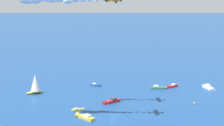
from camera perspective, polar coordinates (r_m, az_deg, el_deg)
ground_plane at (r=151.94m, az=0.33°, el=-8.55°), size 2000.00×2000.00×0.00m
motorboat_near_centre at (r=146.61m, az=-4.72°, el=-9.03°), size 5.13×9.89×2.78m
motorboat_far_port at (r=196.74m, az=10.01°, el=-3.88°), size 8.06×2.70×2.30m
motorboat_far_stbd at (r=156.87m, az=-5.76°, el=-7.79°), size 5.51×2.17×1.56m
motorboat_offshore at (r=166.28m, az=-0.23°, el=-6.50°), size 9.76×3.45×2.77m
motorboat_ahead at (r=197.21m, az=16.11°, el=-4.07°), size 5.30×10.60×2.98m
sailboat_mid_cluster at (r=185.29m, az=-12.82°, el=-3.43°), size 9.37×5.85×11.68m
motorboat_outer_ring_b at (r=196.98m, az=-2.66°, el=-3.73°), size 5.02×6.33×1.89m
motorboat_outer_ring_d at (r=192.47m, az=7.99°, el=-4.13°), size 8.62×6.94×2.58m
marker_buoy at (r=169.38m, az=13.74°, el=-6.62°), size 1.10×1.10×2.10m
biplane_lead at (r=152.44m, az=0.55°, el=10.57°), size 6.96×6.88×3.67m
smoke_trail_lead at (r=153.75m, az=-6.00°, el=10.46°), size 17.18×12.24×3.23m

